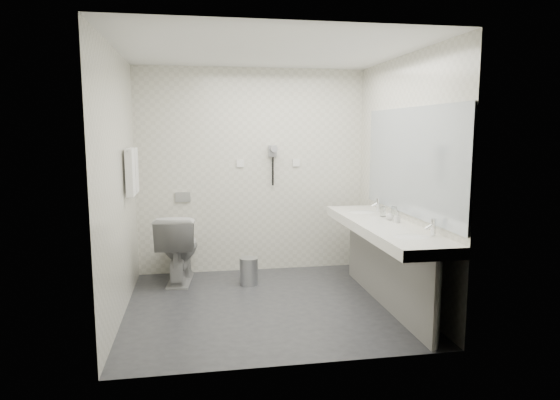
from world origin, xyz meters
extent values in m
plane|color=#2C2D32|center=(0.00, 0.00, 0.00)|extent=(2.80, 2.80, 0.00)
plane|color=white|center=(0.00, 0.00, 2.50)|extent=(2.80, 2.80, 0.00)
plane|color=silver|center=(0.00, 1.30, 1.25)|extent=(2.80, 0.00, 2.80)
plane|color=silver|center=(0.00, -1.30, 1.25)|extent=(2.80, 0.00, 2.80)
plane|color=silver|center=(-1.40, 0.00, 1.25)|extent=(0.00, 2.60, 2.60)
plane|color=silver|center=(1.40, 0.00, 1.25)|extent=(0.00, 2.60, 2.60)
cube|color=white|center=(1.12, -0.20, 0.80)|extent=(0.55, 2.20, 0.10)
cube|color=gray|center=(1.15, -0.20, 0.38)|extent=(0.03, 2.15, 0.75)
cylinder|color=silver|center=(1.18, -1.24, 0.38)|extent=(0.06, 0.06, 0.75)
cylinder|color=silver|center=(1.18, 0.84, 0.38)|extent=(0.06, 0.06, 0.75)
cube|color=#B2BCC6|center=(1.39, -0.20, 1.45)|extent=(0.02, 2.20, 1.05)
ellipsoid|color=white|center=(1.12, -0.85, 0.83)|extent=(0.40, 0.31, 0.05)
ellipsoid|color=white|center=(1.12, 0.45, 0.83)|extent=(0.40, 0.31, 0.05)
cylinder|color=silver|center=(1.32, -0.85, 0.92)|extent=(0.04, 0.04, 0.15)
cylinder|color=silver|center=(1.32, 0.45, 0.92)|extent=(0.04, 0.04, 0.15)
imported|color=white|center=(1.26, -0.23, 0.90)|extent=(0.05, 0.05, 0.10)
imported|color=white|center=(1.24, -0.08, 0.90)|extent=(0.10, 0.10, 0.10)
cylinder|color=silver|center=(1.36, 0.09, 0.91)|extent=(0.08, 0.08, 0.11)
cylinder|color=silver|center=(1.25, 0.13, 0.90)|extent=(0.07, 0.07, 0.11)
imported|color=white|center=(-0.91, 0.96, 0.40)|extent=(0.53, 0.84, 0.80)
cube|color=#B2B5BA|center=(-0.85, 1.29, 0.95)|extent=(0.18, 0.02, 0.12)
cylinder|color=#B2B5BA|center=(-0.12, 0.70, 0.15)|extent=(0.27, 0.27, 0.30)
cylinder|color=#B2B5BA|center=(-0.12, 0.70, 0.30)|extent=(0.21, 0.21, 0.02)
cylinder|color=silver|center=(-1.35, 0.55, 1.55)|extent=(0.02, 0.62, 0.02)
cube|color=white|center=(-1.34, 0.41, 1.33)|extent=(0.07, 0.24, 0.48)
cube|color=white|center=(-1.34, 0.69, 1.33)|extent=(0.07, 0.24, 0.48)
cube|color=gray|center=(0.25, 1.27, 1.50)|extent=(0.10, 0.04, 0.14)
cylinder|color=gray|center=(0.25, 1.20, 1.53)|extent=(0.08, 0.14, 0.08)
cylinder|color=black|center=(0.25, 1.26, 1.25)|extent=(0.02, 0.02, 0.35)
cube|color=white|center=(-0.15, 1.29, 1.35)|extent=(0.09, 0.02, 0.09)
cube|color=white|center=(0.55, 1.29, 1.35)|extent=(0.09, 0.02, 0.09)
camera|label=1|loc=(-0.69, -4.72, 1.76)|focal=31.51mm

